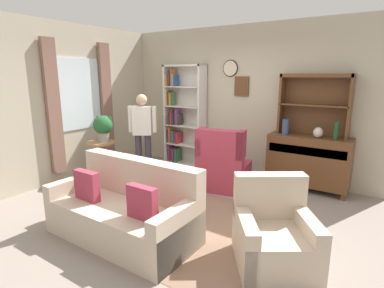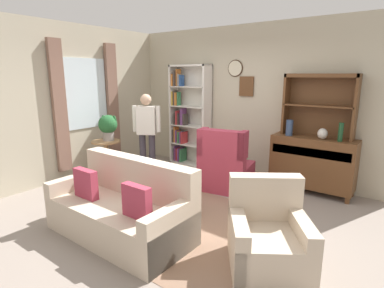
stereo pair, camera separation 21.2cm
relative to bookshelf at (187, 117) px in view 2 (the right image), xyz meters
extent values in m
cube|color=gray|center=(1.31, -1.94, -1.03)|extent=(5.40, 4.60, 0.02)
cube|color=#BCB299|center=(1.31, 0.19, 0.38)|extent=(5.00, 0.06, 2.80)
cylinder|color=beige|center=(1.04, 0.14, 1.00)|extent=(0.28, 0.03, 0.28)
torus|color=#382314|center=(1.04, 0.14, 1.00)|extent=(0.31, 0.02, 0.31)
cube|color=brown|center=(1.29, 0.14, 0.67)|extent=(0.28, 0.03, 0.36)
cube|color=#BCB299|center=(-1.22, -1.94, 0.38)|extent=(0.06, 4.20, 2.80)
cube|color=silver|center=(-1.18, -1.61, 0.53)|extent=(0.02, 0.90, 1.30)
cube|color=#7F5B4C|center=(-1.13, -2.19, 0.33)|extent=(0.08, 0.24, 2.30)
cube|color=#7F5B4C|center=(-1.13, -1.03, 0.33)|extent=(0.08, 0.24, 2.30)
cube|color=#846651|center=(1.51, -2.24, -1.01)|extent=(2.48, 2.15, 0.01)
cube|color=silver|center=(-0.35, -0.01, 0.03)|extent=(0.04, 0.30, 2.10)
cube|color=silver|center=(0.51, -0.01, 0.03)|extent=(0.04, 0.30, 2.10)
cube|color=silver|center=(0.08, -0.01, 1.06)|extent=(0.90, 0.30, 0.04)
cube|color=silver|center=(0.08, -0.01, -1.00)|extent=(0.90, 0.30, 0.04)
cube|color=silver|center=(0.08, 0.13, 0.03)|extent=(0.90, 0.01, 2.10)
cube|color=silver|center=(0.08, -0.01, -0.57)|extent=(0.86, 0.30, 0.02)
cube|color=#3F3833|center=(-0.31, -0.03, -0.84)|extent=(0.04, 0.14, 0.26)
cube|color=#723F7F|center=(-0.27, -0.03, -0.81)|extent=(0.02, 0.20, 0.32)
cube|color=#B22D33|center=(-0.23, -0.03, -0.83)|extent=(0.04, 0.14, 0.27)
cube|color=#337247|center=(-0.19, -0.03, -0.85)|extent=(0.03, 0.13, 0.23)
cube|color=#723F7F|center=(-0.15, -0.03, -0.82)|extent=(0.03, 0.23, 0.29)
cube|color=#337247|center=(-0.12, -0.03, -0.86)|extent=(0.02, 0.18, 0.22)
cube|color=#337247|center=(-0.09, -0.03, -0.83)|extent=(0.03, 0.21, 0.28)
cube|color=silver|center=(0.08, -0.01, -0.17)|extent=(0.86, 0.30, 0.02)
cube|color=#3F3833|center=(-0.31, -0.03, -0.42)|extent=(0.03, 0.20, 0.29)
cube|color=#CC7233|center=(-0.28, -0.03, -0.39)|extent=(0.04, 0.15, 0.34)
cube|color=#723F7F|center=(-0.24, -0.03, -0.43)|extent=(0.03, 0.15, 0.27)
cube|color=#CC7233|center=(-0.20, -0.03, -0.44)|extent=(0.02, 0.13, 0.26)
cube|color=#337247|center=(-0.17, -0.03, -0.44)|extent=(0.03, 0.18, 0.24)
cube|color=#723F7F|center=(-0.13, -0.03, -0.44)|extent=(0.02, 0.14, 0.25)
cube|color=#284C8C|center=(-0.10, -0.03, -0.45)|extent=(0.03, 0.12, 0.23)
cube|color=#B22D33|center=(-0.06, -0.03, -0.44)|extent=(0.04, 0.20, 0.25)
cube|color=silver|center=(0.08, -0.01, 0.24)|extent=(0.86, 0.30, 0.02)
cube|color=#3F3833|center=(-0.31, -0.03, -0.04)|extent=(0.04, 0.10, 0.23)
cube|color=#3F3833|center=(-0.26, -0.03, -0.05)|extent=(0.04, 0.23, 0.22)
cube|color=#3F3833|center=(-0.22, -0.03, -0.04)|extent=(0.02, 0.19, 0.23)
cube|color=#B22D33|center=(-0.19, -0.03, -0.01)|extent=(0.03, 0.23, 0.29)
cube|color=#3F3833|center=(-0.15, -0.03, -0.04)|extent=(0.02, 0.21, 0.24)
cube|color=#723F7F|center=(-0.12, -0.03, -0.01)|extent=(0.03, 0.11, 0.31)
cube|color=#723F7F|center=(-0.07, -0.03, 0.02)|extent=(0.04, 0.16, 0.35)
cube|color=#3F3833|center=(-0.02, -0.03, -0.04)|extent=(0.04, 0.15, 0.23)
cube|color=silver|center=(0.08, -0.01, 0.64)|extent=(0.86, 0.30, 0.02)
cube|color=gold|center=(-0.32, -0.03, 0.39)|extent=(0.02, 0.18, 0.29)
cube|color=#3F3833|center=(-0.29, -0.03, 0.40)|extent=(0.04, 0.14, 0.31)
cube|color=#CC7233|center=(-0.24, -0.03, 0.38)|extent=(0.04, 0.16, 0.27)
cube|color=#337247|center=(-0.19, -0.03, 0.39)|extent=(0.02, 0.11, 0.28)
cube|color=#CC7233|center=(-0.31, -0.03, 0.77)|extent=(0.04, 0.19, 0.25)
cube|color=#3F3833|center=(-0.27, -0.03, 0.77)|extent=(0.02, 0.13, 0.23)
cube|color=#3F3833|center=(-0.24, -0.03, 0.81)|extent=(0.03, 0.24, 0.32)
cube|color=#CC7233|center=(-0.20, -0.03, 0.82)|extent=(0.02, 0.15, 0.35)
cube|color=gray|center=(-0.16, -0.03, 0.77)|extent=(0.04, 0.13, 0.25)
cube|color=#284C8C|center=(-0.12, -0.03, 0.76)|extent=(0.03, 0.15, 0.23)
cube|color=brown|center=(2.63, -0.08, -0.51)|extent=(1.30, 0.45, 0.82)
cube|color=brown|center=(2.03, -0.26, -0.97)|extent=(0.06, 0.06, 0.10)
cube|color=brown|center=(3.23, -0.26, -0.97)|extent=(0.06, 0.06, 0.10)
cube|color=brown|center=(2.03, 0.09, -0.97)|extent=(0.06, 0.06, 0.10)
cube|color=brown|center=(3.23, 0.09, -0.97)|extent=(0.06, 0.06, 0.10)
cube|color=#492C18|center=(2.63, -0.30, -0.30)|extent=(1.20, 0.01, 0.14)
cube|color=brown|center=(2.10, 0.00, 0.40)|extent=(0.04, 0.26, 1.00)
cube|color=brown|center=(3.16, 0.00, 0.40)|extent=(0.04, 0.26, 1.00)
cube|color=brown|center=(2.63, 0.00, 0.87)|extent=(1.10, 0.26, 0.06)
cube|color=brown|center=(2.63, 0.00, 0.40)|extent=(1.06, 0.26, 0.02)
cube|color=brown|center=(2.63, 0.12, 0.40)|extent=(1.10, 0.01, 1.00)
cylinder|color=#33476B|center=(2.24, -0.17, 0.03)|extent=(0.11, 0.11, 0.26)
ellipsoid|color=beige|center=(2.76, -0.15, -0.01)|extent=(0.15, 0.15, 0.17)
cylinder|color=#194223|center=(3.02, -0.17, 0.05)|extent=(0.07, 0.07, 0.29)
cube|color=beige|center=(1.20, -2.93, -0.81)|extent=(1.81, 0.87, 0.42)
cube|color=beige|center=(1.20, -2.60, -0.36)|extent=(1.80, 0.22, 0.48)
cube|color=beige|center=(0.37, -2.92, -0.72)|extent=(0.15, 0.85, 0.60)
cube|color=beige|center=(2.03, -2.93, -0.72)|extent=(0.15, 0.85, 0.60)
cube|color=#A33347|center=(0.75, -3.04, -0.42)|extent=(0.36, 0.10, 0.36)
cube|color=#A33347|center=(1.65, -3.05, -0.42)|extent=(0.36, 0.10, 0.36)
cube|color=white|center=(1.20, -2.60, -0.11)|extent=(0.36, 0.18, 0.00)
cube|color=beige|center=(2.89, -2.47, -0.82)|extent=(1.06, 1.07, 0.40)
cube|color=beige|center=(2.72, -2.22, -0.38)|extent=(0.72, 0.57, 0.48)
cube|color=beige|center=(2.64, -2.64, -0.74)|extent=(0.55, 0.72, 0.55)
cube|color=beige|center=(3.14, -2.30, -0.74)|extent=(0.55, 0.72, 0.55)
cube|color=#A33347|center=(1.42, -0.74, -0.81)|extent=(0.92, 0.93, 0.42)
cube|color=#A33347|center=(1.47, -1.04, -0.28)|extent=(0.80, 0.34, 0.63)
cube|color=#A33347|center=(1.80, -0.93, -0.19)|extent=(0.15, 0.29, 0.44)
cube|color=#A33347|center=(1.13, -1.06, -0.19)|extent=(0.15, 0.29, 0.44)
cylinder|color=#997047|center=(-0.65, -1.63, -0.32)|extent=(0.52, 0.52, 0.03)
cylinder|color=#997047|center=(-0.65, -1.63, -0.68)|extent=(0.08, 0.08, 0.68)
cylinder|color=#997047|center=(-0.65, -1.63, -1.00)|extent=(0.36, 0.36, 0.03)
cylinder|color=gray|center=(-0.63, -1.58, -0.22)|extent=(0.20, 0.20, 0.16)
sphere|color=#235B2D|center=(-0.63, -1.58, 0.00)|extent=(0.34, 0.34, 0.34)
ellipsoid|color=#235B2D|center=(-0.66, -1.47, 0.04)|extent=(0.10, 0.06, 0.24)
ellipsoid|color=#235B2D|center=(-0.54, -1.50, 0.04)|extent=(0.10, 0.06, 0.24)
ellipsoid|color=#235B2D|center=(-0.75, -1.58, 0.04)|extent=(0.10, 0.06, 0.24)
cylinder|color=#38333D|center=(-0.17, -1.16, -0.61)|extent=(0.16, 0.16, 0.82)
cylinder|color=#38333D|center=(-0.02, -1.07, -0.61)|extent=(0.16, 0.16, 0.82)
cube|color=silver|center=(-0.10, -1.11, 0.06)|extent=(0.39, 0.35, 0.52)
sphere|color=tan|center=(-0.10, -1.11, 0.44)|extent=(0.27, 0.27, 0.20)
cylinder|color=silver|center=(-0.29, -1.23, 0.09)|extent=(0.11, 0.11, 0.48)
cylinder|color=silver|center=(0.09, -1.00, 0.09)|extent=(0.11, 0.11, 0.48)
cube|color=brown|center=(1.14, -2.07, -0.61)|extent=(0.80, 0.50, 0.03)
cube|color=brown|center=(0.77, -2.29, -0.82)|extent=(0.05, 0.05, 0.39)
cube|color=brown|center=(1.51, -2.29, -0.82)|extent=(0.05, 0.05, 0.39)
cube|color=brown|center=(0.77, -1.85, -0.82)|extent=(0.05, 0.05, 0.39)
cube|color=brown|center=(1.51, -1.85, -0.82)|extent=(0.05, 0.05, 0.39)
cube|color=#284C8C|center=(1.15, -2.06, -0.59)|extent=(0.18, 0.12, 0.02)
cube|color=#337247|center=(1.14, -2.05, -0.57)|extent=(0.18, 0.11, 0.02)
cube|color=#723F7F|center=(1.14, -2.06, -0.54)|extent=(0.20, 0.12, 0.03)
cube|color=#3F3833|center=(1.15, -2.06, -0.52)|extent=(0.14, 0.13, 0.03)
camera|label=1|loc=(3.73, -5.25, 0.89)|focal=28.65mm
camera|label=2|loc=(3.90, -5.12, 0.89)|focal=28.65mm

